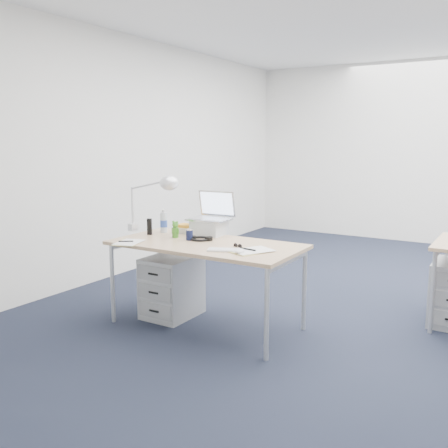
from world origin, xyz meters
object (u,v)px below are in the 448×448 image
Objects in this scene: computer_mouse at (240,251)px; can_koozie at (189,235)px; wireless_keyboard at (226,250)px; book_stack at (186,229)px; desk_lamp at (146,202)px; silver_laptop at (209,214)px; sunglasses at (238,246)px; water_bottle at (164,221)px; cordless_phone at (149,227)px; headphones at (200,238)px; desk_near at (206,248)px; bear_figurine at (175,229)px; drawer_pedestal_near at (172,286)px.

computer_mouse is 0.67m from can_koozie.
book_stack is at bearing 123.49° from wireless_keyboard.
computer_mouse is 1.26m from desk_lamp.
silver_laptop is 4.37× the size of sunglasses.
can_koozie is 0.46m from water_bottle.
cordless_phone is at bearing -169.05° from sunglasses.
headphones reaches higher than wireless_keyboard.
computer_mouse is (0.44, -0.20, 0.07)m from desk_near.
desk_near is 7.20× the size of headphones.
desk_lamp reaches higher than cordless_phone.
book_stack is at bearing 81.05° from bear_figurine.
wireless_keyboard is at bearing -27.20° from cordless_phone.
sunglasses is (0.92, -0.21, -0.10)m from water_bottle.
bear_figurine is at bearing -78.94° from book_stack.
desk_near reaches higher than drawer_pedestal_near.
sunglasses is (0.42, -0.08, -0.01)m from headphones.
headphones is 0.39× the size of desk_lamp.
sunglasses is at bearing -22.20° from book_stack.
drawer_pedestal_near is at bearing -170.87° from sunglasses.
cordless_phone is (-0.46, -0.29, -0.12)m from silver_laptop.
water_bottle is (-0.42, 0.18, 0.06)m from can_koozie.
drawer_pedestal_near is at bearing -89.54° from book_stack.
desk_near is 15.33× the size of computer_mouse.
silver_laptop is at bearing 16.18° from water_bottle.
book_stack is 0.78m from sunglasses.
bear_figurine is at bearing 171.39° from desk_near.
cordless_phone is at bearing 178.51° from can_koozie.
can_koozie reaches higher than computer_mouse.
desk_lamp is (-1.06, 0.13, 0.27)m from sunglasses.
computer_mouse is 0.58× the size of book_stack.
sunglasses is at bearing -25.79° from headphones.
computer_mouse is 1.07× the size of can_koozie.
book_stack reaches higher than computer_mouse.
book_stack is (0.20, 0.08, -0.07)m from water_bottle.
book_stack is at bearing -173.29° from silver_laptop.
bear_figurine is at bearing -11.36° from cordless_phone.
headphones is at bearing 154.18° from computer_mouse.
water_bottle is at bearing 161.62° from desk_near.
computer_mouse is at bearing -41.61° from headphones.
computer_mouse is 0.85m from bear_figurine.
computer_mouse is 0.18× the size of desk_lamp.
sunglasses is at bearing -37.31° from silver_laptop.
water_bottle is at bearing -179.14° from sunglasses.
desk_near is 0.21m from can_koozie.
desk_lamp reaches higher than bear_figurine.
sunglasses is at bearing 62.07° from wireless_keyboard.
silver_laptop is 2.59× the size of cordless_phone.
cordless_phone is (-0.64, 0.04, 0.12)m from desk_near.
water_bottle is 1.20× the size of book_stack.
computer_mouse is at bearing 6.67° from desk_lamp.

